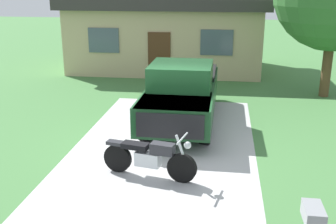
# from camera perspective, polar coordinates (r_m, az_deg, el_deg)

# --- Properties ---
(ground_plane) EXTENTS (80.00, 80.00, 0.00)m
(ground_plane) POSITION_cam_1_polar(r_m,az_deg,el_deg) (11.00, -0.43, -4.62)
(ground_plane) COLOR #44783F
(driveway_pad) EXTENTS (4.75, 8.69, 0.01)m
(driveway_pad) POSITION_cam_1_polar(r_m,az_deg,el_deg) (11.00, -0.43, -4.60)
(driveway_pad) COLOR #B4B4B4
(driveway_pad) RESTS_ON ground
(motorcycle) EXTENTS (2.19, 0.81, 1.09)m
(motorcycle) POSITION_cam_1_polar(r_m,az_deg,el_deg) (9.10, -2.60, -6.33)
(motorcycle) COLOR black
(motorcycle) RESTS_ON ground
(pickup_truck) EXTENTS (2.02, 5.64, 1.90)m
(pickup_truck) POSITION_cam_1_polar(r_m,az_deg,el_deg) (12.68, 2.06, 2.96)
(pickup_truck) COLOR black
(pickup_truck) RESTS_ON ground
(neighbor_house) EXTENTS (9.60, 5.60, 3.50)m
(neighbor_house) POSITION_cam_1_polar(r_m,az_deg,el_deg) (20.63, -0.11, 11.04)
(neighbor_house) COLOR tan
(neighbor_house) RESTS_ON ground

